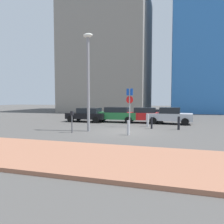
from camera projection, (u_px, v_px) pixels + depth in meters
ground_plane at (125, 131)px, 14.57m from camera, size 120.00×120.00×0.00m
sidewalk_brick at (87, 157)px, 7.89m from camera, size 40.00×4.16×0.14m
parked_car_black at (87, 114)px, 20.81m from camera, size 4.03×2.10×1.40m
parked_car_green at (116, 114)px, 20.47m from camera, size 4.36×1.91×1.51m
parked_car_red at (145, 115)px, 19.90m from camera, size 4.30×2.17×1.48m
parked_car_silver at (170, 115)px, 19.09m from camera, size 4.15×2.18×1.54m
parking_sign_post at (130, 103)px, 16.69m from camera, size 0.59×0.15×3.17m
parking_meter at (72, 119)px, 13.95m from camera, size 0.18×0.14×1.48m
street_lamp at (88, 74)px, 14.47m from camera, size 0.70×0.36×6.87m
traffic_bollard_near at (179, 123)px, 15.31m from camera, size 0.18×0.18×1.00m
traffic_bollard_mid at (128, 128)px, 13.04m from camera, size 0.16×0.16×0.93m
traffic_bollard_far at (148, 120)px, 17.02m from camera, size 0.18×0.18×1.08m
traffic_bollard_edge at (152, 123)px, 15.90m from camera, size 0.15×0.15×0.91m
building_colorful_midrise at (221, 28)px, 36.17m from camera, size 16.39×14.29×29.58m
building_under_construction at (110, 54)px, 39.37m from camera, size 14.61×15.42×22.01m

